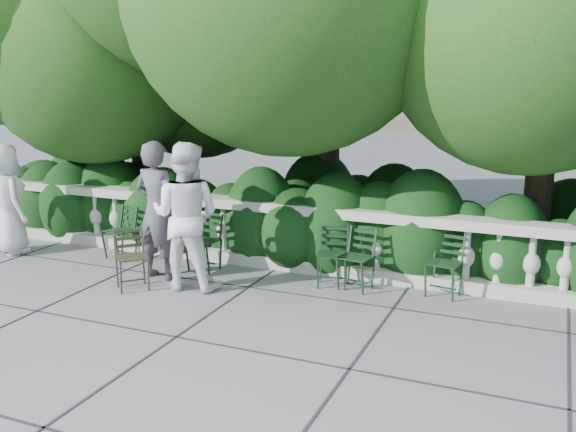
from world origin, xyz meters
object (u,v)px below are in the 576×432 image
at_px(chair_b, 113,261).
at_px(chair_d, 350,292).
at_px(chair_e, 439,299).
at_px(person_woman_grey, 157,211).
at_px(chair_a, 199,273).
at_px(chair_c, 331,289).
at_px(chair_weathered, 136,292).
at_px(person_businessman, 7,199).
at_px(person_casual_man, 186,216).

relative_size(chair_b, chair_d, 1.00).
bearing_deg(chair_e, person_woman_grey, -161.75).
distance_m(chair_a, chair_c, 2.02).
bearing_deg(chair_e, chair_d, -162.05).
height_order(chair_e, person_woman_grey, person_woman_grey).
relative_size(chair_a, person_woman_grey, 0.43).
distance_m(chair_weathered, person_woman_grey, 1.17).
height_order(chair_weathered, person_businessman, person_businessman).
height_order(chair_d, chair_e, same).
distance_m(chair_c, chair_e, 1.41).
relative_size(chair_a, chair_e, 1.00).
bearing_deg(chair_weathered, chair_c, -21.08).
height_order(chair_c, chair_e, same).
bearing_deg(chair_weathered, chair_e, -27.32).
xyz_separation_m(chair_a, person_businessman, (-3.33, -0.26, 0.88)).
bearing_deg(chair_weathered, person_casual_man, -5.58).
distance_m(person_businessman, person_woman_grey, 2.93).
xyz_separation_m(chair_a, person_casual_man, (0.18, -0.59, 0.99)).
distance_m(person_businessman, person_casual_man, 3.53).
height_order(chair_a, chair_c, same).
bearing_deg(chair_b, chair_weathered, -23.50).
xyz_separation_m(chair_a, chair_weathered, (-0.35, -1.05, 0.00)).
distance_m(chair_a, person_businessman, 3.45).
bearing_deg(person_businessman, chair_e, -151.06).
distance_m(chair_weathered, person_businessman, 3.20).
bearing_deg(person_casual_man, person_woman_grey, -25.75).
height_order(chair_c, person_woman_grey, person_woman_grey).
xyz_separation_m(chair_a, person_woman_grey, (-0.40, -0.40, 0.97)).
bearing_deg(chair_a, person_businessman, -171.70).
bearing_deg(chair_b, chair_c, 19.11).
bearing_deg(chair_c, chair_weathered, -168.76).
bearing_deg(person_businessman, person_woman_grey, -158.02).
xyz_separation_m(chair_b, person_woman_grey, (1.14, -0.40, 0.97)).
relative_size(person_businessman, person_woman_grey, 0.90).
relative_size(chair_b, person_casual_man, 0.42).
bearing_deg(chair_d, chair_a, -169.33).
height_order(chair_c, chair_d, same).
bearing_deg(person_casual_man, chair_c, -167.66).
relative_size(chair_c, chair_d, 1.00).
height_order(chair_a, person_woman_grey, person_woman_grey).
bearing_deg(chair_b, chair_a, 18.03).
relative_size(chair_b, chair_c, 1.00).
xyz_separation_m(chair_weathered, person_woman_grey, (-0.05, 0.65, 0.97)).
xyz_separation_m(chair_c, chair_d, (0.27, -0.00, 0.00)).
xyz_separation_m(chair_d, person_casual_man, (-2.10, -0.65, 0.99)).
height_order(chair_weathered, person_casual_man, person_casual_man).
height_order(chair_d, person_businessman, person_businessman).
distance_m(chair_e, person_woman_grey, 3.99).
bearing_deg(chair_a, chair_e, 7.83).
bearing_deg(chair_weathered, chair_a, 25.35).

